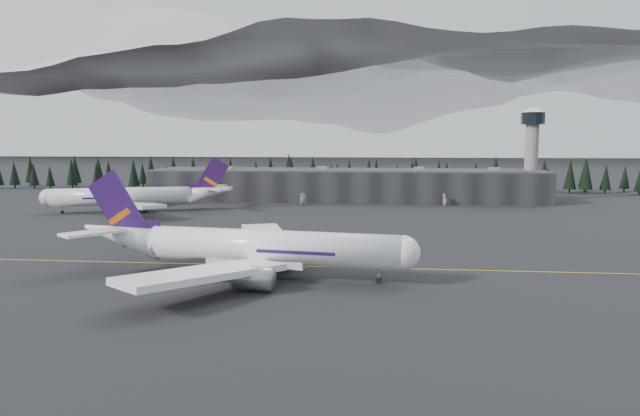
# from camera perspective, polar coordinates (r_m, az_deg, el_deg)

# --- Properties ---
(ground) EXTENTS (1400.00, 1400.00, 0.00)m
(ground) POSITION_cam_1_polar(r_m,az_deg,el_deg) (114.86, -1.03, -5.65)
(ground) COLOR black
(ground) RESTS_ON ground
(taxiline) EXTENTS (400.00, 0.40, 0.02)m
(taxiline) POSITION_cam_1_polar(r_m,az_deg,el_deg) (112.93, -1.16, -5.86)
(taxiline) COLOR gold
(taxiline) RESTS_ON ground
(terminal) EXTENTS (160.00, 30.00, 12.60)m
(terminal) POSITION_cam_1_polar(r_m,az_deg,el_deg) (237.43, 2.62, 2.36)
(terminal) COLOR black
(terminal) RESTS_ON ground
(control_tower) EXTENTS (10.00, 10.00, 37.70)m
(control_tower) POSITION_cam_1_polar(r_m,az_deg,el_deg) (247.07, 20.43, 6.08)
(control_tower) COLOR gray
(control_tower) RESTS_ON ground
(treeline) EXTENTS (360.00, 20.00, 15.00)m
(treeline) POSITION_cam_1_polar(r_m,az_deg,el_deg) (274.20, 3.07, 3.21)
(treeline) COLOR black
(treeline) RESTS_ON ground
(mountain_ridge) EXTENTS (4400.00, 900.00, 420.00)m
(mountain_ridge) POSITION_cam_1_polar(r_m,az_deg,el_deg) (1111.68, 5.24, 5.54)
(mountain_ridge) COLOR white
(mountain_ridge) RESTS_ON ground
(jet_main) EXTENTS (65.29, 59.92, 19.25)m
(jet_main) POSITION_cam_1_polar(r_m,az_deg,el_deg) (105.51, -7.72, -3.82)
(jet_main) COLOR white
(jet_main) RESTS_ON ground
(jet_parked) EXTENTS (62.84, 56.50, 19.02)m
(jet_parked) POSITION_cam_1_polar(r_m,az_deg,el_deg) (206.96, -17.70, 1.12)
(jet_parked) COLOR silver
(jet_parked) RESTS_ON ground
(gse_vehicle_a) EXTENTS (3.65, 5.12, 1.30)m
(gse_vehicle_a) POSITION_cam_1_polar(r_m,az_deg,el_deg) (217.46, -1.73, 0.45)
(gse_vehicle_a) COLOR silver
(gse_vehicle_a) RESTS_ON ground
(gse_vehicle_b) EXTENTS (4.78, 2.20, 1.59)m
(gse_vehicle_b) POSITION_cam_1_polar(r_m,az_deg,el_deg) (221.32, 12.36, 0.45)
(gse_vehicle_b) COLOR silver
(gse_vehicle_b) RESTS_ON ground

